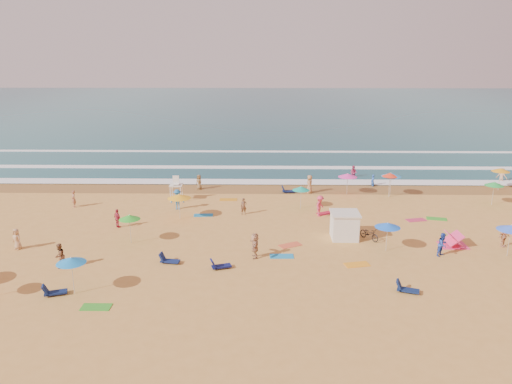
{
  "coord_description": "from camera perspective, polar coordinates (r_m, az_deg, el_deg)",
  "views": [
    {
      "loc": [
        -1.73,
        -38.43,
        14.26
      ],
      "look_at": [
        -2.46,
        6.0,
        1.5
      ],
      "focal_mm": 35.0,
      "sensor_mm": 36.0,
      "label": 1
    }
  ],
  "objects": [
    {
      "name": "popup_tents",
      "position": [
        46.28,
        26.34,
        -2.87
      ],
      "size": [
        13.36,
        10.45,
        1.2
      ],
      "color": "#FA3777",
      "rests_on": "ground"
    },
    {
      "name": "beach_umbrellas",
      "position": [
        41.27,
        1.72,
        -1.14
      ],
      "size": [
        58.17,
        26.16,
        0.74
      ],
      "color": "#15AD90",
      "rests_on": "ground"
    },
    {
      "name": "ocean",
      "position": [
        123.27,
        1.76,
        9.37
      ],
      "size": [
        220.0,
        140.0,
        0.18
      ],
      "primitive_type": "cube",
      "color": "#0C4756",
      "rests_on": "ground"
    },
    {
      "name": "towels",
      "position": [
        39.26,
        1.47,
        -5.26
      ],
      "size": [
        38.1,
        22.23,
        0.03
      ],
      "color": "red",
      "rests_on": "ground"
    },
    {
      "name": "surf_foam",
      "position": [
        61.43,
        2.53,
        2.68
      ],
      "size": [
        200.0,
        18.7,
        0.05
      ],
      "color": "white",
      "rests_on": "ground"
    },
    {
      "name": "ground",
      "position": [
        41.03,
        3.31,
        -4.34
      ],
      "size": [
        220.0,
        220.0,
        0.0
      ],
      "primitive_type": "plane",
      "color": "gold",
      "rests_on": "ground"
    },
    {
      "name": "lifeguard_stand",
      "position": [
        49.15,
        -9.09,
        0.22
      ],
      "size": [
        1.2,
        1.2,
        2.1
      ],
      "primitive_type": null,
      "color": "white",
      "rests_on": "ground"
    },
    {
      "name": "bicycle",
      "position": [
        39.74,
        12.82,
        -4.67
      ],
      "size": [
        1.6,
        1.9,
        0.98
      ],
      "primitive_type": "imported",
      "rotation": [
        0.0,
        0.0,
        0.61
      ],
      "color": "black",
      "rests_on": "ground"
    },
    {
      "name": "cabana_roof",
      "position": [
        39.15,
        10.15,
        -2.39
      ],
      "size": [
        2.2,
        2.2,
        0.12
      ],
      "primitive_type": "cube",
      "color": "silver",
      "rests_on": "cabana"
    },
    {
      "name": "beachgoers",
      "position": [
        44.36,
        3.57,
        -1.63
      ],
      "size": [
        45.88,
        25.99,
        2.15
      ],
      "color": "tan",
      "rests_on": "ground"
    },
    {
      "name": "wet_sand",
      "position": [
        52.92,
        2.78,
        0.37
      ],
      "size": [
        220.0,
        220.0,
        0.0
      ],
      "primitive_type": "plane",
      "color": "olive",
      "rests_on": "ground"
    },
    {
      "name": "cabana",
      "position": [
        39.5,
        10.07,
        -3.85
      ],
      "size": [
        2.0,
        2.0,
        2.0
      ],
      "primitive_type": "cube",
      "color": "silver",
      "rests_on": "ground"
    },
    {
      "name": "loungers",
      "position": [
        37.69,
        15.5,
        -6.54
      ],
      "size": [
        51.64,
        23.28,
        0.34
      ],
      "color": "#0E1B49",
      "rests_on": "ground"
    }
  ]
}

